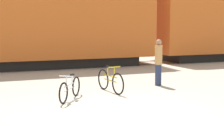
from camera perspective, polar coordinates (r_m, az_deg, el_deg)
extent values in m
plane|color=#B2A893|center=(8.46, 0.94, -9.15)|extent=(80.00, 80.00, 0.00)
cube|color=black|center=(17.85, -10.44, 0.14)|extent=(9.47, 2.18, 0.55)
cube|color=#CC5B1E|center=(17.74, -10.59, 7.07)|extent=(11.27, 2.91, 3.76)
cube|color=#4C4238|center=(17.19, -10.02, -1.01)|extent=(47.57, 0.07, 0.01)
cube|color=#4C4238|center=(18.59, -10.78, -0.44)|extent=(47.57, 0.07, 0.01)
torus|color=black|center=(9.46, -8.87, -5.46)|extent=(0.41, 0.58, 0.66)
torus|color=black|center=(10.45, -6.59, -4.25)|extent=(0.41, 0.58, 0.66)
cylinder|color=silver|center=(9.92, -7.69, -3.88)|extent=(0.56, 0.81, 0.04)
cylinder|color=silver|center=(9.94, -7.67, -4.65)|extent=(0.51, 0.74, 0.04)
cylinder|color=silver|center=(10.07, -7.31, -2.92)|extent=(0.04, 0.04, 0.27)
cube|color=black|center=(10.04, -7.32, -2.15)|extent=(0.18, 0.21, 0.05)
cylinder|color=silver|center=(9.62, -8.35, -3.30)|extent=(0.04, 0.04, 0.30)
cylinder|color=silver|center=(9.59, -8.36, -2.41)|extent=(0.40, 0.28, 0.03)
torus|color=black|center=(10.54, 1.08, -3.84)|extent=(0.18, 0.75, 0.75)
torus|color=black|center=(11.42, -1.62, -3.00)|extent=(0.18, 0.75, 0.75)
cylinder|color=gold|center=(10.94, -0.33, -2.41)|extent=(0.20, 0.90, 0.04)
cylinder|color=gold|center=(10.97, -0.33, -3.22)|extent=(0.18, 0.82, 0.04)
cylinder|color=gold|center=(11.07, -0.79, -1.47)|extent=(0.04, 0.04, 0.32)
cube|color=black|center=(11.05, -0.79, -0.65)|extent=(0.11, 0.21, 0.05)
cylinder|color=gold|center=(10.67, 0.43, -1.69)|extent=(0.04, 0.04, 0.35)
cylinder|color=gold|center=(10.65, 0.43, -0.75)|extent=(0.46, 0.11, 0.03)
cylinder|color=#283351|center=(12.32, 8.45, -2.18)|extent=(0.25, 0.25, 0.83)
cylinder|color=tan|center=(12.22, 8.52, 1.50)|extent=(0.29, 0.29, 0.76)
sphere|color=#A37556|center=(12.18, 8.56, 3.79)|extent=(0.22, 0.22, 0.22)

